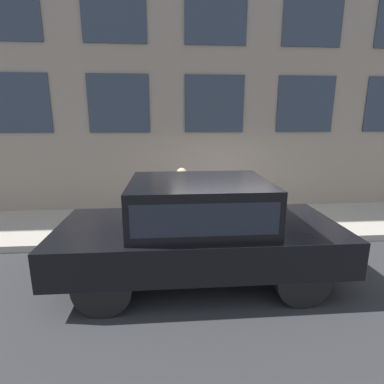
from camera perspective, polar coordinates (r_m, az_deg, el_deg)
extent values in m
plane|color=#2D2D30|center=(6.71, 7.17, -10.16)|extent=(80.00, 80.00, 0.00)
cube|color=#A8A093|center=(7.86, 5.30, -5.87)|extent=(2.59, 60.00, 0.15)
cube|color=#2D3847|center=(9.42, 20.83, 15.35)|extent=(0.03, 1.65, 1.54)
cube|color=#2D3847|center=(8.67, 4.29, 16.39)|extent=(0.03, 1.65, 1.54)
cube|color=#2D3847|center=(8.67, -13.78, 16.04)|extent=(0.03, 1.65, 1.54)
cube|color=#2D3847|center=(9.43, -30.19, 14.41)|extent=(0.03, 1.65, 1.54)
cube|color=#2D3847|center=(9.78, 22.11, 28.71)|extent=(0.03, 1.65, 1.54)
cube|color=#2D3847|center=(9.06, 4.59, 30.88)|extent=(0.03, 1.65, 1.54)
cube|color=#2D3847|center=(9.06, -14.73, 30.51)|extent=(0.03, 1.65, 1.54)
cube|color=#2D3847|center=(9.79, -31.99, 27.70)|extent=(0.03, 1.65, 1.54)
cylinder|color=red|center=(6.91, 1.94, -7.83)|extent=(0.36, 0.36, 0.04)
cylinder|color=red|center=(6.79, 1.96, -5.18)|extent=(0.27, 0.27, 0.72)
sphere|color=maroon|center=(6.68, 1.99, -2.28)|extent=(0.28, 0.28, 0.28)
cylinder|color=black|center=(6.66, 1.99, -1.58)|extent=(0.09, 0.09, 0.11)
cylinder|color=red|center=(6.78, 3.52, -4.45)|extent=(0.09, 0.10, 0.09)
cylinder|color=red|center=(6.74, 0.41, -4.53)|extent=(0.09, 0.10, 0.09)
cylinder|color=navy|center=(6.93, -1.87, -4.78)|extent=(0.10, 0.10, 0.71)
cylinder|color=navy|center=(7.07, -1.93, -4.40)|extent=(0.10, 0.10, 0.71)
cube|color=#72288C|center=(6.83, -1.94, 0.40)|extent=(0.19, 0.13, 0.54)
cylinder|color=#72288C|center=(6.69, -1.89, 0.23)|extent=(0.08, 0.08, 0.51)
cylinder|color=#72288C|center=(6.96, -1.99, 0.77)|extent=(0.08, 0.08, 0.51)
sphere|color=tan|center=(6.75, -1.97, 3.60)|extent=(0.24, 0.24, 0.24)
cylinder|color=black|center=(4.57, -16.66, -17.04)|extent=(0.24, 0.83, 0.83)
cylinder|color=black|center=(6.14, -13.25, -8.55)|extent=(0.24, 0.83, 0.83)
cylinder|color=black|center=(4.87, 20.32, -15.30)|extent=(0.24, 0.83, 0.83)
cylinder|color=black|center=(6.37, 13.67, -7.76)|extent=(0.24, 0.83, 0.83)
cube|color=black|center=(5.15, 1.34, -9.09)|extent=(2.02, 4.66, 0.59)
cube|color=black|center=(4.93, 1.39, -1.99)|extent=(1.78, 2.24, 0.74)
cube|color=#1E232D|center=(4.93, 1.39, -1.99)|extent=(1.79, 2.06, 0.47)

